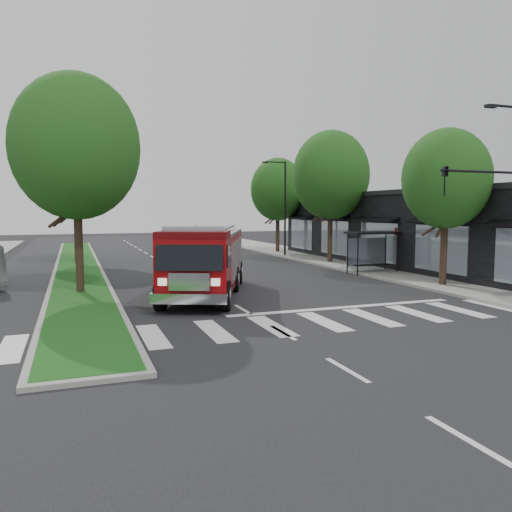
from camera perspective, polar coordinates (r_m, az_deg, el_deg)
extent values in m
plane|color=black|center=(19.91, -1.50, -6.16)|extent=(140.00, 140.00, 0.00)
cube|color=gray|center=(34.33, 13.08, -1.35)|extent=(5.00, 80.00, 0.15)
cube|color=gray|center=(36.70, -19.69, -1.11)|extent=(3.00, 50.00, 0.14)
cube|color=#123F12|center=(36.69, -19.69, -0.99)|extent=(2.60, 49.50, 0.02)
cube|color=black|center=(36.80, 19.03, 2.72)|extent=(8.00, 30.00, 5.00)
cylinder|color=black|center=(30.58, 11.56, 0.10)|extent=(0.08, 0.08, 2.50)
cylinder|color=black|center=(32.14, 15.81, 0.25)|extent=(0.08, 0.08, 2.50)
cylinder|color=black|center=(31.60, 10.41, 0.28)|extent=(0.08, 0.08, 2.50)
cylinder|color=black|center=(33.11, 14.59, 0.42)|extent=(0.08, 0.08, 2.50)
cube|color=black|center=(31.75, 13.18, 2.60)|extent=(3.20, 1.60, 0.12)
cube|color=#8C99A5|center=(32.42, 12.46, 0.46)|extent=(2.80, 0.04, 1.80)
cube|color=black|center=(31.90, 13.11, -0.99)|extent=(2.40, 0.40, 0.08)
cylinder|color=black|center=(27.19, 20.65, 0.55)|extent=(0.36, 0.36, 3.74)
ellipsoid|color=#173B10|center=(27.16, 20.90, 8.26)|extent=(4.40, 4.40, 5.06)
cylinder|color=black|center=(37.06, 8.46, 2.50)|extent=(0.36, 0.36, 4.40)
ellipsoid|color=#173B10|center=(37.11, 8.55, 9.15)|extent=(5.60, 5.60, 6.44)
cylinder|color=black|center=(46.09, 2.48, 2.81)|extent=(0.36, 0.36, 3.96)
ellipsoid|color=#173B10|center=(46.09, 2.50, 7.62)|extent=(5.00, 5.00, 5.75)
cylinder|color=black|center=(24.55, -19.57, 1.14)|extent=(0.36, 0.36, 4.62)
ellipsoid|color=#173B10|center=(24.66, -19.89, 11.66)|extent=(5.80, 5.80, 6.67)
cylinder|color=black|center=(38.53, -19.82, 2.35)|extent=(0.36, 0.36, 4.40)
ellipsoid|color=#173B10|center=(38.58, -20.02, 8.74)|extent=(5.60, 5.60, 6.44)
cylinder|color=black|center=(22.17, 26.93, 14.98)|extent=(1.80, 0.10, 0.10)
cube|color=black|center=(21.53, 25.23, 15.23)|extent=(0.45, 0.20, 0.12)
cylinder|color=black|center=(21.08, 24.58, 8.75)|extent=(4.00, 0.10, 0.10)
imported|color=black|center=(19.84, 20.81, 7.98)|extent=(0.18, 0.22, 1.10)
cylinder|color=black|center=(41.98, 3.34, 5.32)|extent=(0.16, 0.16, 8.00)
cylinder|color=black|center=(41.82, 2.22, 10.68)|extent=(1.80, 0.10, 0.10)
cube|color=black|center=(41.48, 1.05, 10.66)|extent=(0.45, 0.20, 0.12)
cube|color=#4F0406|center=(23.41, -5.76, -3.09)|extent=(6.07, 9.65, 0.28)
cube|color=maroon|center=(24.14, -5.50, -0.06)|extent=(5.23, 7.60, 2.21)
cube|color=maroon|center=(19.90, -7.11, -1.21)|extent=(3.31, 2.89, 2.32)
cube|color=#B2B2B7|center=(24.06, -5.52, 2.69)|extent=(5.23, 7.60, 0.13)
cylinder|color=#B2B2B7|center=(24.21, -7.87, 3.21)|extent=(2.61, 6.19, 0.11)
cylinder|color=#B2B2B7|center=(23.95, -3.16, 3.23)|extent=(2.61, 6.19, 0.11)
cube|color=silver|center=(18.80, -7.69, -4.83)|extent=(2.81, 1.44, 0.39)
cube|color=#8C99A5|center=(19.78, -7.16, 3.09)|extent=(2.40, 1.28, 0.20)
cylinder|color=black|center=(19.97, -10.84, -4.44)|extent=(0.82, 1.27, 1.22)
cylinder|color=black|center=(19.56, -3.53, -4.56)|extent=(0.82, 1.27, 1.22)
cylinder|color=black|center=(24.47, -8.44, -2.63)|extent=(0.82, 1.27, 1.22)
cylinder|color=black|center=(24.14, -2.48, -2.69)|extent=(0.82, 1.27, 1.22)
cylinder|color=black|center=(27.06, -7.42, -1.86)|extent=(0.82, 1.27, 1.22)
cylinder|color=black|center=(26.76, -2.04, -1.90)|extent=(0.82, 1.27, 1.22)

